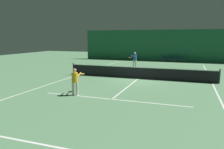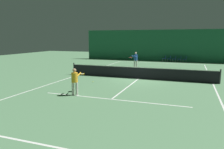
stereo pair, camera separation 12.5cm
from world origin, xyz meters
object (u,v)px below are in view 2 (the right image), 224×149
(player_near, at_px, (75,80))
(courtside_chair_4, at_px, (185,59))
(courtside_chair_0, at_px, (165,58))
(courtside_chair_3, at_px, (180,59))
(courtside_chair_2, at_px, (175,58))
(tennis_ball, at_px, (93,82))
(player_far, at_px, (135,59))
(courtside_chair_1, at_px, (170,58))
(tennis_net, at_px, (139,72))

(player_near, height_order, courtside_chair_4, player_near)
(courtside_chair_0, distance_m, courtside_chair_3, 2.05)
(courtside_chair_2, height_order, courtside_chair_4, same)
(courtside_chair_3, distance_m, tennis_ball, 17.35)
(player_far, height_order, courtside_chair_0, player_far)
(player_near, bearing_deg, courtside_chair_0, -10.29)
(courtside_chair_2, bearing_deg, courtside_chair_1, -90.00)
(courtside_chair_2, distance_m, courtside_chair_3, 0.68)
(courtside_chair_2, relative_size, tennis_ball, 12.73)
(tennis_net, height_order, courtside_chair_0, tennis_net)
(courtside_chair_2, bearing_deg, player_near, -11.39)
(tennis_ball, bearing_deg, tennis_net, 41.29)
(player_near, xyz_separation_m, courtside_chair_2, (4.08, 20.23, -0.43))
(tennis_net, distance_m, courtside_chair_1, 14.00)
(courtside_chair_1, distance_m, tennis_ball, 16.98)
(courtside_chair_1, xyz_separation_m, courtside_chair_3, (1.37, 0.00, 0.00))
(player_far, bearing_deg, courtside_chair_3, 169.98)
(courtside_chair_0, bearing_deg, courtside_chair_3, 90.00)
(courtside_chair_0, relative_size, courtside_chair_4, 1.00)
(courtside_chair_2, bearing_deg, courtside_chair_3, 90.00)
(courtside_chair_4, bearing_deg, tennis_net, -12.77)
(player_far, xyz_separation_m, courtside_chair_0, (2.24, 7.81, -0.53))
(courtside_chair_2, bearing_deg, courtside_chair_4, 90.00)
(courtside_chair_1, bearing_deg, tennis_net, -4.56)
(player_near, xyz_separation_m, tennis_ball, (-0.62, 3.73, -0.88))
(player_near, distance_m, courtside_chair_1, 20.51)
(courtside_chair_1, relative_size, courtside_chair_4, 1.00)
(courtside_chair_2, bearing_deg, tennis_ball, -15.88)
(player_far, relative_size, courtside_chair_4, 2.08)
(courtside_chair_2, distance_m, tennis_ball, 17.16)
(courtside_chair_4, bearing_deg, tennis_ball, -20.17)
(player_far, distance_m, courtside_chair_1, 8.36)
(courtside_chair_2, relative_size, courtside_chair_3, 1.00)
(tennis_net, distance_m, courtside_chair_0, 13.96)
(courtside_chair_0, height_order, courtside_chair_4, same)
(player_near, bearing_deg, tennis_net, -22.62)
(courtside_chair_0, height_order, courtside_chair_3, same)
(player_far, height_order, courtside_chair_1, player_far)
(tennis_net, height_order, player_near, player_near)
(courtside_chair_4, relative_size, tennis_ball, 12.73)
(courtside_chair_1, bearing_deg, courtside_chair_2, 90.00)
(player_far, distance_m, courtside_chair_4, 9.28)
(courtside_chair_1, height_order, tennis_ball, courtside_chair_1)
(player_near, height_order, player_far, player_far)
(courtside_chair_4, bearing_deg, courtside_chair_0, -90.00)
(courtside_chair_2, height_order, tennis_ball, courtside_chair_2)
(courtside_chair_1, bearing_deg, player_far, -20.52)
(tennis_net, relative_size, player_far, 6.88)
(tennis_net, height_order, player_far, player_far)
(player_near, relative_size, courtside_chair_1, 1.86)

